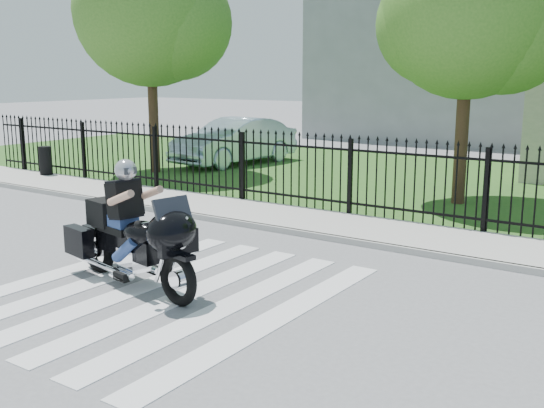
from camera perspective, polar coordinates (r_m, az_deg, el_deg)
The scene contains 12 objects.
ground at distance 9.76m, azimuth -9.72°, elevation -7.72°, with size 120.00×120.00×0.00m, color slate.
crosswalk at distance 9.76m, azimuth -9.72°, elevation -7.68°, with size 5.00×5.50×0.01m, color silver, non-canonical shape.
sidewalk at distance 13.63m, azimuth 4.98°, elevation -1.79°, with size 40.00×2.00×0.12m, color #ADAAA3.
curb at distance 12.79m, azimuth 2.78°, elevation -2.65°, with size 40.00×0.12×0.12m, color #ADAAA3.
grass_strip at distance 19.93m, azimuth 14.91°, elevation 1.96°, with size 40.00×12.00×0.02m, color #27581E.
iron_fence at distance 14.33m, azimuth 7.00°, elevation 2.26°, with size 26.00×0.04×1.80m.
tree_left at distance 21.34m, azimuth -10.92°, elevation 16.66°, with size 4.80×4.80×7.58m.
tree_mid at distance 16.42m, azimuth 17.25°, elevation 16.19°, with size 4.20×4.20×6.78m.
building_tall at distance 34.04m, azimuth 18.74°, elevation 15.68°, with size 15.00×10.00×12.00m, color gray.
motorcycle_rider at distance 9.91m, azimuth -12.56°, elevation -2.61°, with size 2.98×1.37×1.99m.
parked_car at distance 22.95m, azimuth -3.35°, elevation 5.64°, with size 1.74×4.98×1.64m, color #A6C2D1.
litter_bin at distance 21.07m, azimuth -19.63°, elevation 3.69°, with size 0.39×0.39×0.88m, color black.
Camera 1 is at (6.46, -6.58, 3.19)m, focal length 42.00 mm.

